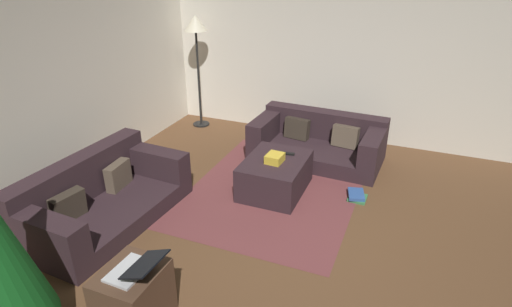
{
  "coord_description": "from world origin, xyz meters",
  "views": [
    {
      "loc": [
        -3.26,
        -0.85,
        2.72
      ],
      "look_at": [
        0.55,
        0.7,
        0.75
      ],
      "focal_mm": 29.81,
      "sensor_mm": 36.0,
      "label": 1
    }
  ],
  "objects": [
    {
      "name": "rear_partition",
      "position": [
        0.0,
        3.14,
        1.3
      ],
      "size": [
        6.4,
        0.12,
        2.6
      ],
      "primitive_type": "cube",
      "color": "silver",
      "rests_on": "ground_plane"
    },
    {
      "name": "ottoman",
      "position": [
        1.1,
        0.67,
        0.21
      ],
      "size": [
        0.92,
        0.71,
        0.43
      ],
      "primitive_type": "cube",
      "color": "#2D1E23",
      "rests_on": "ground_plane"
    },
    {
      "name": "couch_right",
      "position": [
        2.24,
        0.42,
        0.25
      ],
      "size": [
        1.03,
        1.84,
        0.62
      ],
      "rotation": [
        0.0,
        0.0,
        1.53
      ],
      "color": "#2D1E23",
      "rests_on": "ground_plane"
    },
    {
      "name": "book_stack",
      "position": [
        1.29,
        -0.31,
        0.04
      ],
      "size": [
        0.31,
        0.25,
        0.07
      ],
      "color": "#387A47",
      "rests_on": "ground_plane"
    },
    {
      "name": "couch_left",
      "position": [
        -0.2,
        2.26,
        0.26
      ],
      "size": [
        1.91,
        1.06,
        0.69
      ],
      "rotation": [
        0.0,
        0.0,
        3.08
      ],
      "color": "#2D1E23",
      "rests_on": "ground_plane"
    },
    {
      "name": "corner_partition",
      "position": [
        3.14,
        0.0,
        1.3
      ],
      "size": [
        0.12,
        6.4,
        2.6
      ],
      "primitive_type": "cube",
      "color": "silver",
      "rests_on": "ground_plane"
    },
    {
      "name": "corner_lamp",
      "position": [
        2.72,
        2.61,
        1.56
      ],
      "size": [
        0.36,
        0.36,
        1.82
      ],
      "color": "black",
      "rests_on": "ground_plane"
    },
    {
      "name": "side_table",
      "position": [
        -1.29,
        0.99,
        0.26
      ],
      "size": [
        0.52,
        0.44,
        0.52
      ],
      "primitive_type": "cube",
      "color": "#4C3323",
      "rests_on": "ground_plane"
    },
    {
      "name": "gift_box",
      "position": [
        1.04,
        0.66,
        0.48
      ],
      "size": [
        0.23,
        0.2,
        0.1
      ],
      "primitive_type": "cube",
      "rotation": [
        0.0,
        0.0,
        -0.06
      ],
      "color": "gold",
      "rests_on": "ottoman"
    },
    {
      "name": "ground_plane",
      "position": [
        0.0,
        0.0,
        0.0
      ],
      "size": [
        6.4,
        6.4,
        0.0
      ],
      "primitive_type": "plane",
      "color": "brown"
    },
    {
      "name": "area_rug",
      "position": [
        1.1,
        0.67,
        0.0
      ],
      "size": [
        2.6,
        2.0,
        0.01
      ],
      "primitive_type": "cube",
      "color": "brown",
      "rests_on": "ground_plane"
    },
    {
      "name": "tv_remote",
      "position": [
        1.3,
        0.58,
        0.44
      ],
      "size": [
        0.07,
        0.17,
        0.02
      ],
      "primitive_type": "cube",
      "rotation": [
        0.0,
        0.0,
        0.15
      ],
      "color": "black",
      "rests_on": "ottoman"
    },
    {
      "name": "laptop",
      "position": [
        -1.3,
        0.93,
        0.58
      ],
      "size": [
        0.36,
        0.41,
        0.18
      ],
      "color": "silver",
      "rests_on": "side_table"
    }
  ]
}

